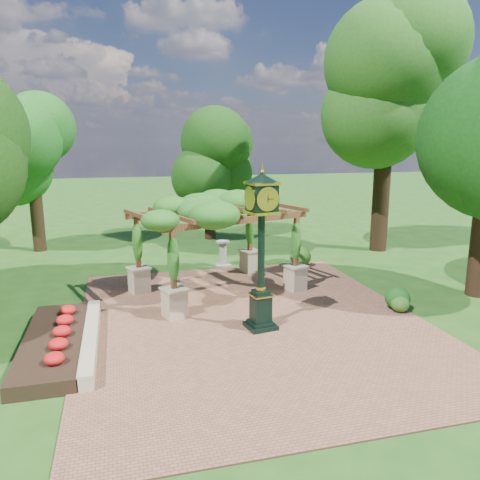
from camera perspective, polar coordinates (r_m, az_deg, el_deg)
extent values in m
plane|color=#1E4714|center=(13.32, 2.79, -11.50)|extent=(120.00, 120.00, 0.00)
cube|color=brown|center=(14.20, 1.56, -9.87)|extent=(10.00, 12.00, 0.04)
cube|color=#C6B793|center=(13.20, -17.73, -11.37)|extent=(0.35, 5.00, 0.40)
cube|color=red|center=(13.30, -21.67, -11.58)|extent=(1.50, 5.00, 0.36)
cube|color=black|center=(13.68, 2.51, -10.39)|extent=(0.91, 0.91, 0.12)
cube|color=black|center=(13.49, 2.53, -8.29)|extent=(0.57, 0.57, 0.89)
cube|color=gold|center=(13.35, 2.55, -6.70)|extent=(0.64, 0.64, 0.04)
cylinder|color=black|center=(13.00, 2.60, -1.33)|extent=(0.23, 0.23, 2.27)
cube|color=black|center=(12.74, 2.67, 5.17)|extent=(0.79, 0.79, 0.69)
cylinder|color=silver|center=(12.42, 3.40, 4.99)|extent=(0.59, 0.12, 0.59)
cone|color=black|center=(12.69, 2.69, 7.61)|extent=(1.02, 1.02, 0.25)
sphere|color=gold|center=(12.68, 2.70, 8.28)|extent=(0.14, 0.14, 0.14)
cube|color=#BEAD8D|center=(14.49, -7.99, -7.63)|extent=(0.79, 0.79, 0.86)
cube|color=brown|center=(14.09, -8.15, -2.41)|extent=(0.19, 0.19, 1.77)
cube|color=#BEAD8D|center=(16.97, 6.74, -4.65)|extent=(0.79, 0.79, 0.86)
cube|color=brown|center=(16.63, 6.85, -0.15)|extent=(0.19, 0.19, 1.77)
cube|color=#BEAD8D|center=(17.00, -12.19, -4.81)|extent=(0.79, 0.79, 0.86)
cube|color=brown|center=(16.66, -12.39, -0.33)|extent=(0.19, 0.19, 1.77)
cube|color=#BEAD8D|center=(19.16, 1.21, -2.63)|extent=(0.79, 0.79, 0.86)
cube|color=brown|center=(18.86, 1.23, 1.38)|extent=(0.19, 0.19, 1.77)
cube|color=brown|center=(15.04, -0.02, 2.36)|extent=(5.29, 1.91, 0.21)
cube|color=brown|center=(17.47, -5.22, 3.67)|extent=(5.29, 1.91, 0.21)
ellipsoid|color=#235A19|center=(16.20, -2.82, 3.97)|extent=(6.35, 5.04, 0.95)
cube|color=#97978F|center=(20.16, -2.10, -3.10)|extent=(0.68, 0.68, 0.11)
cylinder|color=#97978F|center=(20.03, -2.11, -1.70)|extent=(0.35, 0.35, 1.02)
cylinder|color=#97978F|center=(19.91, -2.12, -0.21)|extent=(0.64, 0.64, 0.06)
ellipsoid|color=#2C621C|center=(15.63, 18.92, -7.36)|extent=(0.65, 0.65, 0.52)
ellipsoid|color=#184C15|center=(15.85, 18.65, -6.71)|extent=(1.00, 1.00, 0.72)
ellipsoid|color=#31651D|center=(20.18, 7.39, -2.04)|extent=(1.07, 1.07, 0.81)
cylinder|color=black|center=(24.83, -23.42, 1.93)|extent=(0.60, 0.60, 2.78)
ellipsoid|color=#1B5518|center=(24.52, -24.12, 10.20)|extent=(3.77, 3.77, 4.39)
cylinder|color=black|center=(25.71, -3.66, 2.82)|extent=(0.61, 0.61, 2.42)
ellipsoid|color=#14380E|center=(25.40, -3.76, 9.79)|extent=(3.37, 3.37, 3.83)
cylinder|color=black|center=(23.82, 16.74, 4.01)|extent=(0.81, 0.81, 4.41)
ellipsoid|color=#235017|center=(23.76, 17.60, 17.71)|extent=(5.06, 5.06, 6.96)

